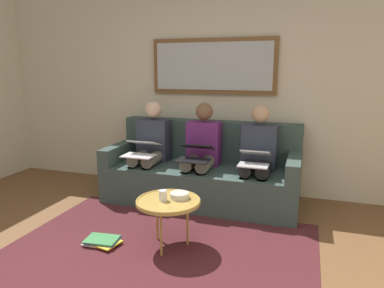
# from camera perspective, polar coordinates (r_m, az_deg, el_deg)

# --- Properties ---
(wall_rear) EXTENTS (6.00, 0.12, 2.60)m
(wall_rear) POSITION_cam_1_polar(r_m,az_deg,el_deg) (4.47, 3.67, 9.23)
(wall_rear) COLOR beige
(wall_rear) RESTS_ON ground_plane
(area_rug) EXTENTS (2.60, 1.80, 0.01)m
(area_rug) POSITION_cam_1_polar(r_m,az_deg,el_deg) (3.19, -5.00, -16.36)
(area_rug) COLOR #4C1E23
(area_rug) RESTS_ON ground_plane
(couch) EXTENTS (2.20, 0.90, 0.90)m
(couch) POSITION_cam_1_polar(r_m,az_deg,el_deg) (4.18, 1.81, -4.76)
(couch) COLOR #384C47
(couch) RESTS_ON ground_plane
(framed_mirror) EXTENTS (1.54, 0.05, 0.66)m
(framed_mirror) POSITION_cam_1_polar(r_m,az_deg,el_deg) (4.37, 3.40, 12.45)
(framed_mirror) COLOR brown
(coffee_table) EXTENTS (0.55, 0.55, 0.44)m
(coffee_table) POSITION_cam_1_polar(r_m,az_deg,el_deg) (3.04, -3.86, -9.33)
(coffee_table) COLOR tan
(coffee_table) RESTS_ON ground_plane
(cup) EXTENTS (0.07, 0.07, 0.09)m
(cup) POSITION_cam_1_polar(r_m,az_deg,el_deg) (3.02, -4.72, -8.29)
(cup) COLOR silver
(cup) RESTS_ON coffee_table
(bowl) EXTENTS (0.16, 0.16, 0.05)m
(bowl) POSITION_cam_1_polar(r_m,az_deg,el_deg) (3.07, -2.03, -8.32)
(bowl) COLOR beige
(bowl) RESTS_ON coffee_table
(person_left) EXTENTS (0.38, 0.58, 1.14)m
(person_left) POSITION_cam_1_polar(r_m,az_deg,el_deg) (3.91, 10.59, -1.63)
(person_left) COLOR #2D3342
(person_left) RESTS_ON couch
(laptop_silver) EXTENTS (0.30, 0.33, 0.15)m
(laptop_silver) POSITION_cam_1_polar(r_m,az_deg,el_deg) (3.67, 10.07, -2.29)
(laptop_silver) COLOR silver
(person_middle) EXTENTS (0.38, 0.58, 1.14)m
(person_middle) POSITION_cam_1_polar(r_m,az_deg,el_deg) (4.04, 1.56, -0.98)
(person_middle) COLOR #66236B
(person_middle) RESTS_ON couch
(laptop_black) EXTENTS (0.35, 0.39, 0.17)m
(laptop_black) POSITION_cam_1_polar(r_m,az_deg,el_deg) (3.82, 0.56, -1.39)
(laptop_black) COLOR black
(person_right) EXTENTS (0.38, 0.58, 1.14)m
(person_right) POSITION_cam_1_polar(r_m,az_deg,el_deg) (4.26, -6.72, -0.36)
(person_right) COLOR #2D3342
(person_right) RESTS_ON couch
(laptop_white) EXTENTS (0.35, 0.39, 0.17)m
(laptop_white) POSITION_cam_1_polar(r_m,az_deg,el_deg) (4.05, -8.11, -0.71)
(laptop_white) COLOR white
(magazine_stack) EXTENTS (0.33, 0.25, 0.05)m
(magazine_stack) POSITION_cam_1_polar(r_m,az_deg,el_deg) (3.32, -14.31, -14.98)
(magazine_stack) COLOR red
(magazine_stack) RESTS_ON ground_plane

